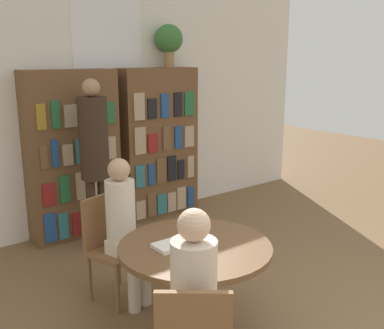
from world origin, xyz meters
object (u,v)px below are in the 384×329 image
(flower_vase, at_px, (169,40))
(seated_reader_right, at_px, (194,296))
(librarian_standing, at_px, (94,147))
(chair_left_side, at_px, (110,242))
(bookshelf_right, at_px, (159,144))
(seated_reader_left, at_px, (125,224))
(reading_table, at_px, (195,261))
(bookshelf_left, at_px, (73,156))

(flower_vase, bearing_deg, seated_reader_right, -123.03)
(seated_reader_right, xyz_separation_m, librarian_standing, (0.58, 2.43, 0.41))
(chair_left_side, bearing_deg, flower_vase, -153.54)
(bookshelf_right, xyz_separation_m, seated_reader_right, (-1.72, -2.93, -0.24))
(seated_reader_left, bearing_deg, flower_vase, -149.53)
(chair_left_side, bearing_deg, seated_reader_left, 90.00)
(flower_vase, relative_size, librarian_standing, 0.29)
(flower_vase, relative_size, reading_table, 0.47)
(flower_vase, relative_size, chair_left_side, 0.58)
(chair_left_side, bearing_deg, librarian_standing, -125.39)
(bookshelf_right, xyz_separation_m, flower_vase, (0.18, 0.00, 1.29))
(bookshelf_left, relative_size, librarian_standing, 1.04)
(seated_reader_right, bearing_deg, flower_vase, 95.80)
(bookshelf_right, relative_size, chair_left_side, 2.12)
(bookshelf_left, xyz_separation_m, flower_vase, (1.35, 0.00, 1.29))
(bookshelf_left, height_order, seated_reader_left, bookshelf_left)
(bookshelf_left, bearing_deg, flower_vase, 0.19)
(seated_reader_right, bearing_deg, seated_reader_left, 116.93)
(librarian_standing, bearing_deg, seated_reader_left, -105.20)
(reading_table, bearing_deg, chair_left_side, 105.18)
(flower_vase, height_order, seated_reader_right, flower_vase)
(flower_vase, distance_m, chair_left_side, 2.85)
(bookshelf_left, height_order, seated_reader_right, bookshelf_left)
(bookshelf_left, height_order, flower_vase, flower_vase)
(reading_table, bearing_deg, seated_reader_left, 105.18)
(bookshelf_left, xyz_separation_m, librarian_standing, (0.02, -0.50, 0.17))
(bookshelf_left, bearing_deg, chair_left_side, -102.96)
(bookshelf_left, relative_size, bookshelf_right, 1.00)
(reading_table, height_order, librarian_standing, librarian_standing)
(bookshelf_right, xyz_separation_m, chair_left_side, (-1.51, -1.50, -0.45))
(flower_vase, bearing_deg, bookshelf_right, -178.45)
(reading_table, relative_size, seated_reader_left, 0.90)
(bookshelf_right, bearing_deg, flower_vase, 1.55)
(seated_reader_left, height_order, librarian_standing, librarian_standing)
(bookshelf_left, distance_m, seated_reader_right, 2.99)
(chair_left_side, xyz_separation_m, seated_reader_left, (0.05, -0.18, 0.20))
(reading_table, xyz_separation_m, seated_reader_left, (-0.19, 0.69, 0.12))
(reading_table, height_order, seated_reader_left, seated_reader_left)
(bookshelf_right, distance_m, reading_table, 2.71)
(bookshelf_left, relative_size, flower_vase, 3.63)
(reading_table, distance_m, seated_reader_left, 0.73)
(reading_table, distance_m, seated_reader_right, 0.73)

